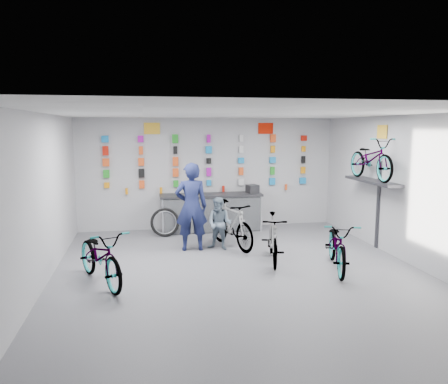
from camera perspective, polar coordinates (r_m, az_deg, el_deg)
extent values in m
plane|color=#545359|center=(8.41, 2.19, -10.62)|extent=(8.00, 8.00, 0.00)
plane|color=white|center=(7.96, 2.31, 10.26)|extent=(8.00, 8.00, 0.00)
plane|color=#B6B6B9|center=(11.95, -2.05, 2.44)|extent=(7.00, 0.00, 7.00)
plane|color=#B6B6B9|center=(4.33, 14.28, -8.53)|extent=(7.00, 0.00, 7.00)
plane|color=#B6B6B9|center=(8.03, -22.89, -1.16)|extent=(0.00, 8.00, 8.00)
plane|color=#B6B6B9|center=(9.46, 23.38, 0.17)|extent=(0.00, 8.00, 8.00)
cube|color=black|center=(11.67, -1.69, -2.92)|extent=(2.60, 0.60, 0.90)
cube|color=silver|center=(11.37, -1.45, -3.07)|extent=(2.60, 0.02, 0.90)
cube|color=silver|center=(11.24, -8.01, -3.28)|extent=(0.04, 0.04, 0.96)
cube|color=silver|center=(11.65, 4.88, -2.82)|extent=(0.04, 0.04, 0.96)
cube|color=black|center=(11.58, -1.70, -0.40)|extent=(2.70, 0.66, 0.06)
cube|color=orange|center=(11.81, -15.05, 0.86)|extent=(0.14, 0.06, 0.14)
cube|color=#E84E19|center=(11.77, -10.68, 0.98)|extent=(0.14, 0.06, 0.21)
cube|color=#209422|center=(11.81, -6.31, 1.10)|extent=(0.13, 0.06, 0.17)
cube|color=#147FC8|center=(11.91, -1.99, 1.21)|extent=(0.12, 0.06, 0.15)
cube|color=silver|center=(12.08, 2.24, 1.31)|extent=(0.15, 0.06, 0.17)
cube|color=#147FC8|center=(12.31, 6.33, 1.40)|extent=(0.16, 0.06, 0.19)
cube|color=#147FC8|center=(12.60, 10.24, 1.47)|extent=(0.18, 0.06, 0.17)
cube|color=#209422|center=(11.78, -15.11, 2.31)|extent=(0.16, 0.06, 0.21)
cube|color=black|center=(11.74, -10.72, 2.44)|extent=(0.16, 0.06, 0.23)
cube|color=#E84E19|center=(11.77, -6.33, 2.55)|extent=(0.16, 0.06, 0.22)
cube|color=#AB0FA9|center=(11.87, -2.00, 2.64)|extent=(0.13, 0.06, 0.23)
cube|color=#E84E19|center=(12.04, 2.25, 2.72)|extent=(0.13, 0.06, 0.21)
cube|color=#209422|center=(12.27, 6.35, 2.79)|extent=(0.12, 0.06, 0.22)
cube|color=orange|center=(12.57, 10.28, 2.83)|extent=(0.12, 0.06, 0.19)
cube|color=#E84E19|center=(11.75, -15.16, 3.76)|extent=(0.17, 0.06, 0.21)
cube|color=#E84E19|center=(11.71, -10.76, 3.89)|extent=(0.15, 0.06, 0.20)
cube|color=#E84E19|center=(11.75, -6.36, 4.00)|extent=(0.15, 0.06, 0.24)
cube|color=black|center=(11.85, -2.00, 4.09)|extent=(0.13, 0.06, 0.15)
cube|color=#147FC8|center=(12.02, 2.25, 4.15)|extent=(0.16, 0.06, 0.15)
cube|color=#147FC8|center=(12.25, 6.37, 4.18)|extent=(0.17, 0.06, 0.16)
cube|color=black|center=(12.54, 10.32, 4.20)|extent=(0.11, 0.06, 0.20)
cube|color=#BC1609|center=(11.73, -15.22, 5.22)|extent=(0.15, 0.06, 0.24)
cube|color=#E84E19|center=(11.69, -10.80, 5.36)|extent=(0.10, 0.06, 0.21)
cube|color=black|center=(11.73, -6.38, 5.46)|extent=(0.10, 0.06, 0.20)
cube|color=#147FC8|center=(11.83, -2.01, 5.54)|extent=(0.17, 0.06, 0.19)
cube|color=silver|center=(12.00, 2.26, 5.58)|extent=(0.12, 0.06, 0.19)
cube|color=orange|center=(12.23, 6.39, 5.58)|extent=(0.12, 0.06, 0.19)
cube|color=orange|center=(12.52, 10.35, 5.57)|extent=(0.10, 0.06, 0.16)
cube|color=#147FC8|center=(11.72, -15.27, 6.69)|extent=(0.18, 0.06, 0.17)
cube|color=#AB0FA9|center=(11.68, -10.84, 6.83)|extent=(0.15, 0.06, 0.17)
cube|color=#209422|center=(11.72, -6.41, 6.93)|extent=(0.16, 0.06, 0.23)
cube|color=#AB0FA9|center=(11.82, -2.02, 6.99)|extent=(0.10, 0.06, 0.22)
cube|color=silver|center=(11.99, 2.27, 7.01)|extent=(0.09, 0.06, 0.18)
cube|color=#E84E19|center=(12.22, 6.42, 6.99)|extent=(0.15, 0.06, 0.22)
cube|color=#BC1609|center=(12.51, 10.39, 6.94)|extent=(0.16, 0.06, 0.15)
cylinder|color=orange|center=(11.78, -12.60, 0.10)|extent=(0.07, 0.07, 0.16)
cylinder|color=orange|center=(11.79, -8.23, 0.22)|extent=(0.07, 0.07, 0.16)
cylinder|color=#BC1609|center=(11.98, -0.08, 0.43)|extent=(0.07, 0.07, 0.16)
cylinder|color=#BC1609|center=(12.17, 4.09, 0.54)|extent=(0.07, 0.07, 0.16)
cylinder|color=#E84E19|center=(12.43, 8.10, 0.64)|extent=(0.07, 0.07, 0.16)
cube|color=#333338|center=(10.36, 18.79, 1.35)|extent=(0.38, 1.90, 0.06)
cube|color=#333338|center=(10.53, 19.50, -1.60)|extent=(0.04, 0.10, 2.00)
cube|color=gold|center=(11.73, -9.40, 8.19)|extent=(0.42, 0.02, 0.30)
cube|color=red|center=(12.21, 5.46, 8.27)|extent=(0.42, 0.02, 0.30)
cube|color=gold|center=(10.38, 19.95, 7.40)|extent=(0.02, 0.40, 0.30)
imported|color=gray|center=(8.06, -15.83, -8.05)|extent=(1.42, 2.02, 1.01)
imported|color=gray|center=(8.99, 6.44, -6.08)|extent=(0.84, 1.74, 1.01)
imported|color=gray|center=(8.79, 14.61, -6.71)|extent=(1.16, 1.97, 0.98)
imported|color=gray|center=(10.04, 0.98, -4.24)|extent=(1.09, 1.87, 1.09)
imported|color=gray|center=(10.29, 18.68, 4.13)|extent=(0.63, 1.80, 0.95)
imported|color=#171E48|center=(9.77, -4.28, -1.93)|extent=(0.74, 0.50, 1.98)
imported|color=slate|center=(9.87, -0.59, -4.14)|extent=(0.73, 0.68, 1.19)
torus|color=black|center=(11.19, -7.73, -3.96)|extent=(0.73, 0.21, 0.73)
torus|color=silver|center=(11.19, -7.73, -3.96)|extent=(0.60, 0.14, 0.59)
cube|color=black|center=(11.78, 3.74, 0.43)|extent=(0.34, 0.36, 0.22)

